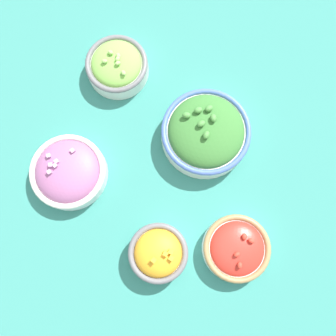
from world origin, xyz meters
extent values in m
plane|color=#337F75|center=(0.00, 0.00, 0.00)|extent=(3.00, 3.00, 0.00)
cylinder|color=silver|center=(-0.07, 0.16, 0.02)|extent=(0.12, 0.12, 0.05)
torus|color=slate|center=(-0.07, 0.16, 0.05)|extent=(0.12, 0.12, 0.01)
ellipsoid|color=orange|center=(-0.07, 0.16, 0.05)|extent=(0.10, 0.10, 0.05)
cube|color=#F4A828|center=(-0.07, 0.18, 0.07)|extent=(0.01, 0.01, 0.01)
cube|color=#F4A828|center=(-0.09, 0.15, 0.07)|extent=(0.01, 0.01, 0.01)
cube|color=#F4A828|center=(-0.08, 0.16, 0.07)|extent=(0.01, 0.01, 0.01)
cube|color=#F4A828|center=(-0.10, 0.16, 0.07)|extent=(0.01, 0.01, 0.01)
cylinder|color=silver|center=(-0.03, -0.11, 0.02)|extent=(0.19, 0.19, 0.05)
torus|color=#4766B7|center=(-0.03, -0.11, 0.05)|extent=(0.19, 0.19, 0.01)
ellipsoid|color=#387533|center=(-0.03, -0.11, 0.05)|extent=(0.16, 0.16, 0.06)
ellipsoid|color=#47893D|center=(-0.02, -0.14, 0.08)|extent=(0.02, 0.02, 0.01)
ellipsoid|color=#47893D|center=(-0.03, -0.13, 0.08)|extent=(0.02, 0.02, 0.01)
ellipsoid|color=#47893D|center=(-0.04, -0.09, 0.08)|extent=(0.02, 0.02, 0.01)
ellipsoid|color=#47893D|center=(0.02, -0.11, 0.08)|extent=(0.02, 0.02, 0.01)
ellipsoid|color=#47893D|center=(0.00, -0.13, 0.08)|extent=(0.02, 0.02, 0.01)
ellipsoid|color=#47893D|center=(-0.02, -0.10, 0.08)|extent=(0.02, 0.02, 0.01)
cylinder|color=silver|center=(0.21, -0.15, 0.02)|extent=(0.14, 0.14, 0.04)
torus|color=slate|center=(0.21, -0.15, 0.04)|extent=(0.14, 0.14, 0.01)
ellipsoid|color=#7ABC4C|center=(0.21, -0.15, 0.04)|extent=(0.11, 0.11, 0.04)
ellipsoid|color=#99D166|center=(0.23, -0.13, 0.06)|extent=(0.02, 0.01, 0.01)
ellipsoid|color=#99D166|center=(0.21, -0.15, 0.06)|extent=(0.01, 0.01, 0.01)
ellipsoid|color=#99D166|center=(0.18, -0.13, 0.06)|extent=(0.02, 0.01, 0.01)
ellipsoid|color=#99D166|center=(0.23, -0.16, 0.06)|extent=(0.01, 0.01, 0.01)
ellipsoid|color=#99D166|center=(0.20, -0.14, 0.06)|extent=(0.02, 0.02, 0.01)
ellipsoid|color=#99D166|center=(0.21, -0.16, 0.06)|extent=(0.02, 0.02, 0.01)
cylinder|color=white|center=(0.18, 0.11, 0.02)|extent=(0.16, 0.16, 0.04)
torus|color=silver|center=(0.18, 0.11, 0.04)|extent=(0.16, 0.16, 0.01)
ellipsoid|color=#9E5B8E|center=(0.18, 0.11, 0.04)|extent=(0.14, 0.14, 0.05)
cube|color=#C699C1|center=(0.20, 0.11, 0.06)|extent=(0.01, 0.01, 0.01)
cube|color=#C699C1|center=(0.20, 0.13, 0.06)|extent=(0.01, 0.01, 0.01)
cube|color=#C699C1|center=(0.21, 0.12, 0.06)|extent=(0.01, 0.01, 0.01)
cube|color=#C699C1|center=(0.20, 0.10, 0.06)|extent=(0.01, 0.01, 0.01)
cube|color=#C699C1|center=(0.22, 0.10, 0.06)|extent=(0.01, 0.01, 0.01)
cube|color=#C699C1|center=(0.19, 0.07, 0.06)|extent=(0.01, 0.01, 0.01)
cylinder|color=white|center=(-0.20, 0.08, 0.02)|extent=(0.14, 0.14, 0.03)
torus|color=#997A4C|center=(-0.20, 0.08, 0.03)|extent=(0.14, 0.14, 0.01)
ellipsoid|color=red|center=(-0.20, 0.08, 0.03)|extent=(0.11, 0.11, 0.03)
ellipsoid|color=red|center=(-0.22, 0.10, 0.05)|extent=(0.01, 0.02, 0.01)
ellipsoid|color=red|center=(-0.20, 0.05, 0.06)|extent=(0.01, 0.02, 0.01)
ellipsoid|color=red|center=(-0.22, 0.05, 0.05)|extent=(0.01, 0.01, 0.01)
ellipsoid|color=red|center=(-0.20, 0.09, 0.06)|extent=(0.02, 0.02, 0.01)
camera|label=1|loc=(-0.08, 0.14, 0.81)|focal=40.00mm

